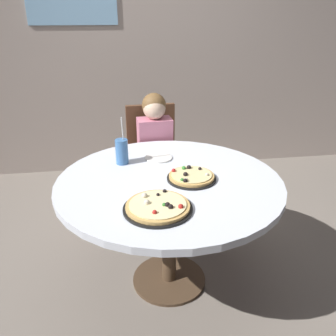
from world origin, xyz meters
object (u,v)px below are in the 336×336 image
at_px(dining_table, 169,193).
at_px(chair_wooden, 153,157).
at_px(diner_child, 157,171).
at_px(soda_cup, 122,151).
at_px(pizza_cheese, 158,207).
at_px(pizza_veggie, 191,177).
at_px(plate_small, 158,158).

xyz_separation_m(dining_table, chair_wooden, (-0.01, 0.88, -0.13)).
bearing_deg(diner_child, soda_cup, -122.49).
bearing_deg(pizza_cheese, pizza_veggie, 53.12).
xyz_separation_m(pizza_cheese, plate_small, (0.08, 0.65, -0.01)).
height_order(chair_wooden, soda_cup, soda_cup).
relative_size(dining_table, soda_cup, 4.27).
xyz_separation_m(diner_child, plate_small, (-0.03, -0.37, 0.27)).
xyz_separation_m(diner_child, pizza_veggie, (0.12, -0.71, 0.28)).
xyz_separation_m(dining_table, pizza_cheese, (-0.11, -0.33, 0.10)).
height_order(chair_wooden, pizza_veggie, chair_wooden).
bearing_deg(pizza_cheese, soda_cup, 104.66).
xyz_separation_m(dining_table, plate_small, (-0.03, 0.32, 0.09)).
height_order(diner_child, plate_small, diner_child).
xyz_separation_m(soda_cup, plate_small, (0.24, 0.05, -0.08)).
distance_m(diner_child, soda_cup, 0.61).
bearing_deg(soda_cup, plate_small, 10.89).
bearing_deg(dining_table, chair_wooden, 90.40).
xyz_separation_m(pizza_veggie, plate_small, (-0.15, 0.34, -0.01)).
distance_m(dining_table, pizza_cheese, 0.36).
height_order(diner_child, soda_cup, diner_child).
xyz_separation_m(pizza_cheese, soda_cup, (-0.16, 0.60, 0.06)).
height_order(dining_table, plate_small, plate_small).
height_order(pizza_veggie, soda_cup, soda_cup).
xyz_separation_m(pizza_veggie, pizza_cheese, (-0.23, -0.31, -0.00)).
bearing_deg(chair_wooden, pizza_cheese, -94.72).
bearing_deg(plate_small, pizza_veggie, -65.80).
bearing_deg(pizza_veggie, plate_small, 114.20).
relative_size(pizza_cheese, plate_small, 1.92).
bearing_deg(dining_table, soda_cup, 133.75).
bearing_deg(diner_child, plate_small, -94.58).
relative_size(soda_cup, plate_small, 1.71).
height_order(dining_table, soda_cup, soda_cup).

